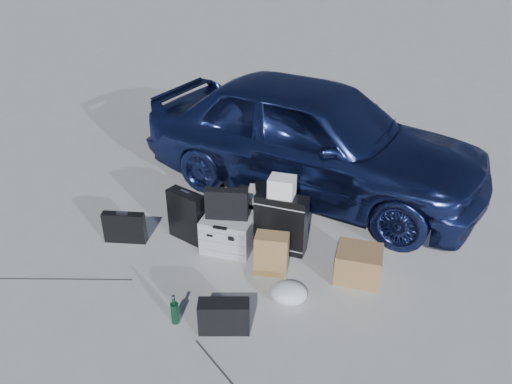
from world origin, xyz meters
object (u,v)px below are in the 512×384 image
Objects in this scene: suitcase_left at (187,216)px; duffel_bag at (268,214)px; pelican_case at (229,232)px; suitcase_right at (281,223)px; green_bottle at (175,310)px; briefcase at (125,227)px; cardboard_box at (358,264)px; car at (312,136)px.

suitcase_left reaches higher than duffel_bag.
duffel_bag is at bearing 55.96° from pelican_case.
green_bottle is at bearing -111.80° from suitcase_right.
cardboard_box is (2.42, 0.18, -0.01)m from briefcase.
green_bottle is (-1.37, -1.10, -0.02)m from cardboard_box.
car reaches higher than pelican_case.
car is 1.84m from suitcase_left.
briefcase is 0.55× the size of duffel_bag.
suitcase_right reaches higher than duffel_bag.
car is at bearing 70.01° from pelican_case.
car is 5.22× the size of duffel_bag.
green_bottle is (1.05, -0.92, -0.03)m from briefcase.
car is 1.45m from suitcase_right.
suitcase_left is at bearing -172.07° from suitcase_right.
briefcase is 1.61× the size of green_bottle.
car is 1.21m from duffel_bag.
briefcase is 1.53m from duffel_bag.
suitcase_right reaches higher than green_bottle.
briefcase is (-1.56, -1.78, -0.54)m from car.
suitcase_left is (-0.47, 0.02, 0.09)m from pelican_case.
car is at bearing 79.17° from green_bottle.
duffel_bag is 2.90× the size of green_bottle.
cardboard_box is at bearing -5.34° from pelican_case.
briefcase is at bearing -165.39° from suitcase_right.
duffel_bag reaches higher than pelican_case.
suitcase_right is 0.41m from duffel_bag.
pelican_case is 0.64× the size of duffel_bag.
car is 7.48× the size of suitcase_left.
pelican_case reaches higher than cardboard_box.
suitcase_right is at bearing 165.85° from cardboard_box.
pelican_case is 0.55m from suitcase_right.
suitcase_left is at bearing 159.24° from car.
suitcase_right is 1.43m from green_bottle.
duffel_bag is 1.19m from cardboard_box.
pelican_case is 0.48m from suitcase_left.
pelican_case is at bearing 15.91° from suitcase_left.
car is at bearing 82.51° from duffel_bag.
suitcase_left reaches higher than green_bottle.
duffel_bag is at bearing 128.04° from suitcase_right.
duffel_bag is (0.75, 0.44, -0.08)m from suitcase_left.
suitcase_left is 1.32× the size of cardboard_box.
suitcase_left is 2.03× the size of green_bottle.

